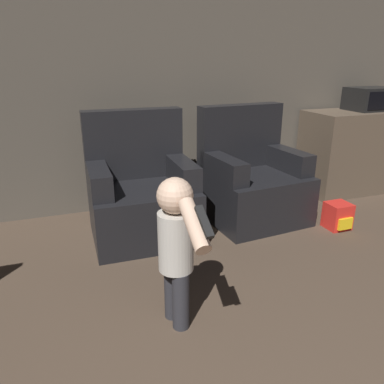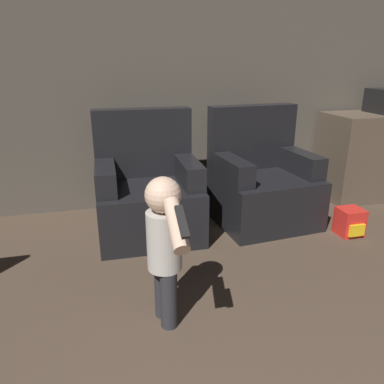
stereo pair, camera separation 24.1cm
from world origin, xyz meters
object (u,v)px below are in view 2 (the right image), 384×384
Objects in this scene: person_toddler at (165,241)px; toy_backpack at (350,222)px; armchair_right at (262,184)px; armchair_left at (148,193)px.

person_toddler is 3.72× the size of toy_backpack.
armchair_right is 0.83m from toy_backpack.
armchair_right is at bearing -51.36° from person_toddler.
armchair_right reaches higher than person_toddler.
armchair_right reaches higher than toy_backpack.
person_toddler is at bearing -157.27° from toy_backpack.
toy_backpack is at bearing -75.82° from person_toddler.
armchair_left is 1.19× the size of person_toddler.
armchair_right is (1.06, -0.00, 0.00)m from armchair_left.
armchair_left reaches higher than toy_backpack.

